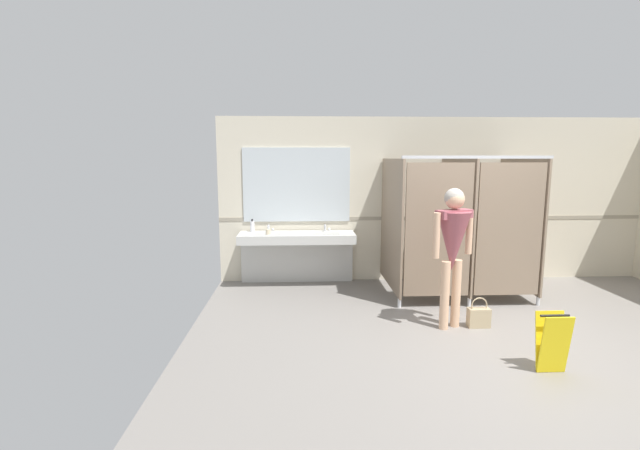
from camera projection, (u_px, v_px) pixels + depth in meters
name	position (u px, v px, depth m)	size (l,w,h in m)	color
ground_plane	(512.00, 346.00, 4.93)	(7.44, 5.85, 0.10)	gray
wall_back	(442.00, 200.00, 7.36)	(7.44, 0.12, 2.71)	beige
wall_back_tile_band	(442.00, 218.00, 7.35)	(7.44, 0.01, 0.06)	#9E937F
vanity_counter	(297.00, 246.00, 7.10)	(1.85, 0.56, 0.98)	silver
mirror_panel	(297.00, 185.00, 7.15)	(1.75, 0.02, 1.20)	silver
bathroom_stalls	(461.00, 224.00, 6.41)	(2.03, 1.46, 2.08)	#84705B
person_standing	(453.00, 240.00, 5.19)	(0.55, 0.53, 1.70)	#DBAD89
handbag	(479.00, 317.00, 5.34)	(0.26, 0.13, 0.38)	tan
soap_dispenser	(252.00, 226.00, 7.09)	(0.07, 0.07, 0.21)	white
paper_cup	(268.00, 232.00, 6.83)	(0.07, 0.07, 0.09)	beige
wet_floor_sign	(553.00, 342.00, 4.18)	(0.28, 0.19, 0.59)	yellow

